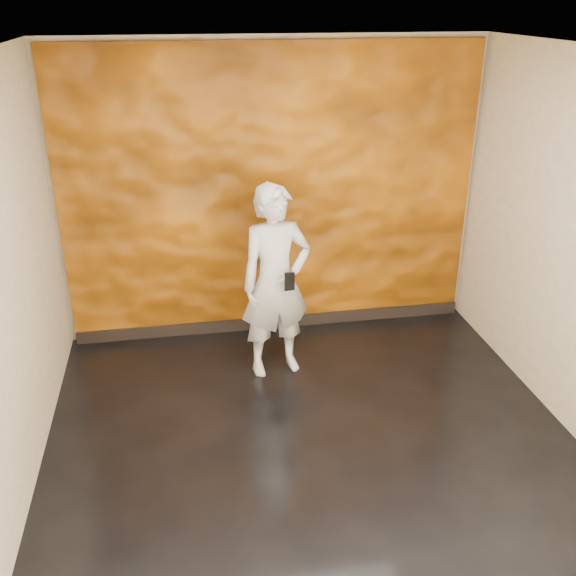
{
  "coord_description": "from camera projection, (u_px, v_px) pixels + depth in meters",
  "views": [
    {
      "loc": [
        -0.87,
        -3.82,
        3.11
      ],
      "look_at": [
        -0.09,
        0.61,
        1.04
      ],
      "focal_mm": 40.0,
      "sensor_mm": 36.0,
      "label": 1
    }
  ],
  "objects": [
    {
      "name": "baseboard",
      "position": [
        274.0,
        322.0,
        6.55
      ],
      "size": [
        3.9,
        0.04,
        0.12
      ],
      "primitive_type": "cube",
      "color": "black",
      "rests_on": "ground"
    },
    {
      "name": "room",
      "position": [
        317.0,
        276.0,
        4.27
      ],
      "size": [
        4.02,
        4.02,
        2.81
      ],
      "color": "black",
      "rests_on": "ground"
    },
    {
      "name": "phone",
      "position": [
        290.0,
        282.0,
        5.23
      ],
      "size": [
        0.09,
        0.02,
        0.16
      ],
      "primitive_type": "cube",
      "rotation": [
        0.0,
        0.0,
        0.07
      ],
      "color": "black",
      "rests_on": "man"
    },
    {
      "name": "feature_wall",
      "position": [
        272.0,
        196.0,
        6.03
      ],
      "size": [
        3.9,
        0.06,
        2.75
      ],
      "primitive_type": "cube",
      "color": "#C76809",
      "rests_on": "ground"
    },
    {
      "name": "man",
      "position": [
        276.0,
        282.0,
        5.5
      ],
      "size": [
        0.69,
        0.53,
        1.72
      ],
      "primitive_type": "imported",
      "rotation": [
        0.0,
        0.0,
        0.2
      ],
      "color": "#989DA6",
      "rests_on": "ground"
    }
  ]
}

